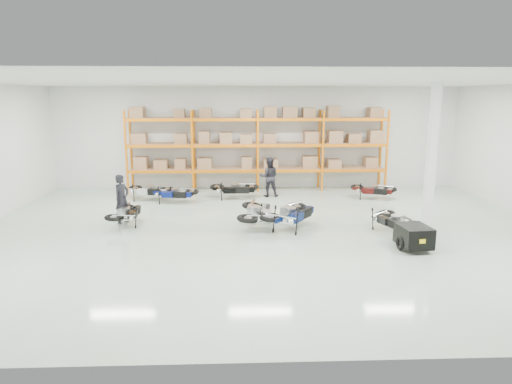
{
  "coord_description": "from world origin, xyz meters",
  "views": [
    {
      "loc": [
        -0.83,
        -13.44,
        4.11
      ],
      "look_at": [
        -0.28,
        0.74,
        1.1
      ],
      "focal_mm": 32.0,
      "sensor_mm": 36.0,
      "label": 1
    }
  ],
  "objects_px": {
    "moto_touring_right": "(394,217)",
    "moto_back_b": "(149,188)",
    "moto_silver_left": "(258,209)",
    "moto_back_d": "(373,187)",
    "moto_blue_centre": "(291,210)",
    "trailer": "(414,236)",
    "person_left": "(122,199)",
    "moto_back_c": "(234,186)",
    "moto_black_far_left": "(126,210)",
    "person_back": "(269,177)",
    "moto_back_a": "(174,190)"
  },
  "relations": [
    {
      "from": "moto_silver_left",
      "to": "person_left",
      "type": "relative_size",
      "value": 1.24
    },
    {
      "from": "moto_black_far_left",
      "to": "moto_back_b",
      "type": "distance_m",
      "value": 3.57
    },
    {
      "from": "moto_black_far_left",
      "to": "person_back",
      "type": "distance_m",
      "value": 6.34
    },
    {
      "from": "person_back",
      "to": "moto_back_b",
      "type": "bearing_deg",
      "value": 5.87
    },
    {
      "from": "moto_touring_right",
      "to": "person_back",
      "type": "relative_size",
      "value": 1.0
    },
    {
      "from": "moto_blue_centre",
      "to": "person_back",
      "type": "height_order",
      "value": "person_back"
    },
    {
      "from": "moto_blue_centre",
      "to": "trailer",
      "type": "xyz_separation_m",
      "value": [
        3.08,
        -2.18,
        -0.21
      ]
    },
    {
      "from": "moto_silver_left",
      "to": "moto_black_far_left",
      "type": "relative_size",
      "value": 1.24
    },
    {
      "from": "moto_back_c",
      "to": "moto_touring_right",
      "type": "bearing_deg",
      "value": -132.94
    },
    {
      "from": "moto_silver_left",
      "to": "moto_back_b",
      "type": "xyz_separation_m",
      "value": [
        -4.19,
        4.04,
        -0.1
      ]
    },
    {
      "from": "moto_black_far_left",
      "to": "trailer",
      "type": "bearing_deg",
      "value": 166.08
    },
    {
      "from": "person_back",
      "to": "moto_silver_left",
      "type": "bearing_deg",
      "value": 82.19
    },
    {
      "from": "trailer",
      "to": "moto_back_d",
      "type": "distance_m",
      "value": 6.3
    },
    {
      "from": "moto_blue_centre",
      "to": "moto_silver_left",
      "type": "xyz_separation_m",
      "value": [
        -1.04,
        0.18,
        -0.0
      ]
    },
    {
      "from": "moto_back_c",
      "to": "person_back",
      "type": "relative_size",
      "value": 1.05
    },
    {
      "from": "moto_back_a",
      "to": "moto_back_c",
      "type": "relative_size",
      "value": 0.93
    },
    {
      "from": "person_left",
      "to": "trailer",
      "type": "bearing_deg",
      "value": -79.05
    },
    {
      "from": "moto_silver_left",
      "to": "moto_back_c",
      "type": "relative_size",
      "value": 1.15
    },
    {
      "from": "person_left",
      "to": "moto_back_d",
      "type": "bearing_deg",
      "value": -40.3
    },
    {
      "from": "moto_back_a",
      "to": "moto_back_d",
      "type": "distance_m",
      "value": 7.97
    },
    {
      "from": "moto_touring_right",
      "to": "trailer",
      "type": "distance_m",
      "value": 1.6
    },
    {
      "from": "moto_silver_left",
      "to": "moto_black_far_left",
      "type": "bearing_deg",
      "value": -0.52
    },
    {
      "from": "moto_back_d",
      "to": "person_left",
      "type": "bearing_deg",
      "value": 130.6
    },
    {
      "from": "moto_back_b",
      "to": "person_left",
      "type": "relative_size",
      "value": 1.03
    },
    {
      "from": "moto_touring_right",
      "to": "person_left",
      "type": "distance_m",
      "value": 8.69
    },
    {
      "from": "trailer",
      "to": "person_back",
      "type": "height_order",
      "value": "person_back"
    },
    {
      "from": "moto_back_a",
      "to": "person_back",
      "type": "relative_size",
      "value": 0.97
    },
    {
      "from": "moto_blue_centre",
      "to": "moto_back_c",
      "type": "bearing_deg",
      "value": -29.75
    },
    {
      "from": "moto_back_b",
      "to": "person_back",
      "type": "bearing_deg",
      "value": -71.99
    },
    {
      "from": "moto_back_a",
      "to": "moto_silver_left",
      "type": "bearing_deg",
      "value": -125.97
    },
    {
      "from": "moto_silver_left",
      "to": "moto_back_c",
      "type": "height_order",
      "value": "moto_silver_left"
    },
    {
      "from": "moto_back_a",
      "to": "moto_back_b",
      "type": "height_order",
      "value": "moto_back_b"
    },
    {
      "from": "trailer",
      "to": "person_back",
      "type": "xyz_separation_m",
      "value": [
        -3.47,
        6.85,
        0.43
      ]
    },
    {
      "from": "moto_touring_right",
      "to": "moto_back_d",
      "type": "bearing_deg",
      "value": 64.46
    },
    {
      "from": "moto_silver_left",
      "to": "moto_back_d",
      "type": "relative_size",
      "value": 1.25
    },
    {
      "from": "moto_touring_right",
      "to": "moto_back_b",
      "type": "xyz_separation_m",
      "value": [
        -8.31,
        4.8,
        -0.0
      ]
    },
    {
      "from": "moto_black_far_left",
      "to": "moto_back_d",
      "type": "bearing_deg",
      "value": -154.52
    },
    {
      "from": "moto_touring_right",
      "to": "moto_back_d",
      "type": "distance_m",
      "value": 4.71
    },
    {
      "from": "moto_back_d",
      "to": "moto_touring_right",
      "type": "bearing_deg",
      "value": -166.91
    },
    {
      "from": "moto_touring_right",
      "to": "moto_back_c",
      "type": "distance_m",
      "value": 6.97
    },
    {
      "from": "trailer",
      "to": "moto_back_c",
      "type": "distance_m",
      "value": 8.18
    },
    {
      "from": "trailer",
      "to": "person_back",
      "type": "relative_size",
      "value": 0.99
    },
    {
      "from": "moto_silver_left",
      "to": "person_left",
      "type": "bearing_deg",
      "value": -3.75
    },
    {
      "from": "trailer",
      "to": "person_left",
      "type": "distance_m",
      "value": 9.1
    },
    {
      "from": "moto_back_c",
      "to": "moto_back_d",
      "type": "xyz_separation_m",
      "value": [
        5.62,
        -0.29,
        -0.04
      ]
    },
    {
      "from": "person_left",
      "to": "moto_black_far_left",
      "type": "bearing_deg",
      "value": -114.02
    },
    {
      "from": "moto_touring_right",
      "to": "person_left",
      "type": "relative_size",
      "value": 1.03
    },
    {
      "from": "moto_back_d",
      "to": "person_back",
      "type": "height_order",
      "value": "person_back"
    },
    {
      "from": "moto_back_c",
      "to": "moto_back_d",
      "type": "distance_m",
      "value": 5.63
    },
    {
      "from": "moto_touring_right",
      "to": "trailer",
      "type": "relative_size",
      "value": 1.01
    }
  ]
}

